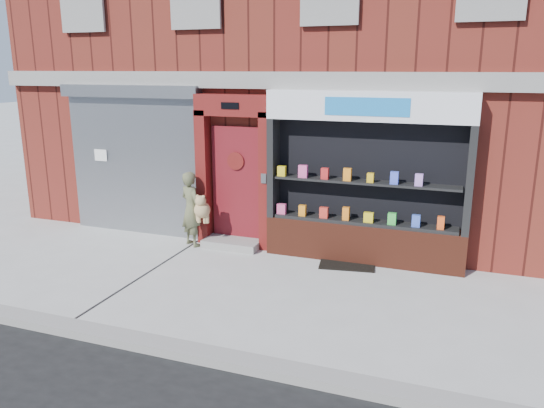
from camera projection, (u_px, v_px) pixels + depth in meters
The scene contains 8 objects.
ground at pixel (232, 285), 8.46m from camera, with size 80.00×80.00×0.00m, color #9E9E99.
curb at pixel (159, 346), 6.49m from camera, with size 60.00×0.30×0.12m, color gray.
building at pixel (330, 41), 12.91m from camera, with size 12.00×8.16×8.00m.
shutter_bay at pixel (134, 151), 10.78m from camera, with size 3.10×0.30×3.04m.
red_door_bay at pixel (234, 172), 10.04m from camera, with size 1.52×0.58×2.90m.
pharmacy_bay at pixel (365, 186), 9.19m from camera, with size 3.50×0.41×3.00m.
woman at pixel (193, 209), 10.17m from camera, with size 0.75×0.56×1.46m.
doormat at pixel (347, 264), 9.36m from camera, with size 0.96×0.67×0.02m, color black.
Camera 1 is at (3.31, -7.17, 3.37)m, focal length 35.00 mm.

